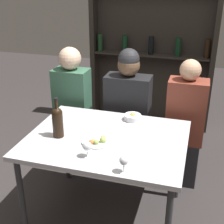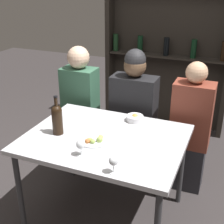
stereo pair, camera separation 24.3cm
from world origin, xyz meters
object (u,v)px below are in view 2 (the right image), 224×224
object	(u,v)px
snack_bowl	(135,118)
wine_glass_1	(81,145)
wine_bottle	(57,118)
food_plate_0	(94,140)
seated_person_left	(81,110)
wine_glass_0	(113,162)
seated_person_center	(133,118)
seated_person_right	(190,132)

from	to	relation	value
snack_bowl	wine_glass_1	bearing A→B (deg)	-104.18
wine_bottle	snack_bowl	xyz separation A→B (m)	(0.48, 0.44, -0.11)
food_plate_0	seated_person_left	distance (m)	0.95
food_plate_0	wine_glass_0	bearing A→B (deg)	-47.54
food_plate_0	seated_person_center	xyz separation A→B (m)	(0.05, 0.77, -0.15)
seated_person_center	seated_person_left	bearing A→B (deg)	180.00
wine_glass_1	snack_bowl	bearing A→B (deg)	75.82
snack_bowl	seated_person_left	bearing A→B (deg)	155.08
wine_glass_0	snack_bowl	distance (m)	0.77
seated_person_left	seated_person_center	size ratio (longest dim) A/B	0.98
wine_glass_0	seated_person_left	bearing A→B (deg)	126.84
seated_person_left	seated_person_right	size ratio (longest dim) A/B	1.03
wine_glass_0	food_plate_0	bearing A→B (deg)	132.46
wine_glass_1	seated_person_right	world-z (taller)	seated_person_right
wine_bottle	wine_glass_0	bearing A→B (deg)	-28.07
snack_bowl	seated_person_center	world-z (taller)	seated_person_center
wine_glass_0	seated_person_right	xyz separation A→B (m)	(0.31, 1.08, -0.26)
seated_person_center	wine_glass_1	bearing A→B (deg)	-92.71
seated_person_center	seated_person_right	bearing A→B (deg)	-0.00
wine_glass_0	snack_bowl	bearing A→B (deg)	98.79
wine_bottle	wine_glass_0	world-z (taller)	wine_bottle
wine_glass_1	seated_person_center	xyz separation A→B (m)	(0.05, 0.98, -0.21)
wine_bottle	seated_person_left	size ratio (longest dim) A/B	0.25
seated_person_center	seated_person_right	xyz separation A→B (m)	(0.54, -0.00, -0.04)
wine_bottle	seated_person_left	xyz separation A→B (m)	(-0.21, 0.76, -0.28)
wine_glass_0	seated_person_right	distance (m)	1.15
wine_glass_1	seated_person_center	world-z (taller)	seated_person_center
wine_glass_1	seated_person_left	size ratio (longest dim) A/B	0.09
wine_bottle	seated_person_right	bearing A→B (deg)	40.26
wine_glass_0	wine_glass_1	world-z (taller)	wine_glass_0
wine_bottle	seated_person_right	world-z (taller)	seated_person_right
wine_glass_0	seated_person_center	distance (m)	1.13
wine_glass_0	food_plate_0	distance (m)	0.42
wine_glass_1	snack_bowl	size ratio (longest dim) A/B	0.82
wine_glass_1	seated_person_center	bearing A→B (deg)	87.29
wine_glass_0	seated_person_center	size ratio (longest dim) A/B	0.09
seated_person_left	seated_person_center	bearing A→B (deg)	0.00
wine_glass_1	snack_bowl	distance (m)	0.68
wine_bottle	seated_person_center	world-z (taller)	seated_person_center
wine_bottle	wine_glass_0	size ratio (longest dim) A/B	2.66
wine_glass_1	wine_glass_0	bearing A→B (deg)	-20.35
wine_glass_0	wine_glass_1	size ratio (longest dim) A/B	1.01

